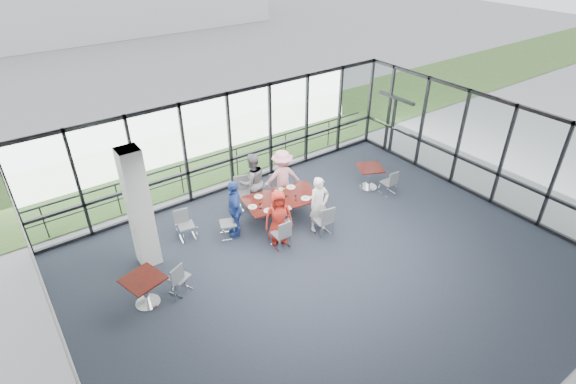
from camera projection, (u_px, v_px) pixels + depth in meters
floor at (332, 270)px, 11.28m from camera, size 12.00×10.00×0.02m
ceiling at (340, 156)px, 9.59m from camera, size 12.00×10.00×0.04m
wall_left at (62, 338)px, 7.46m from camera, size 0.10×10.00×3.20m
wall_front at (547, 367)px, 6.98m from camera, size 12.00×0.10×3.20m
curtain_wall_back at (230, 142)px, 13.89m from camera, size 12.00×0.10×3.20m
curtain_wall_right at (488, 150)px, 13.41m from camera, size 0.10×10.00×3.20m
exit_door at (393, 126)px, 16.29m from camera, size 0.12×1.60×2.10m
structural_column at (139, 209)px, 10.72m from camera, size 0.50×0.50×3.20m
apron at (172, 135)px, 18.19m from camera, size 80.00×70.00×0.02m
grass_strip at (193, 152)px, 16.79m from camera, size 80.00×5.00×0.01m
guard_rail at (223, 166)px, 14.88m from camera, size 12.00×0.06×0.06m
main_table at (282, 201)px, 12.78m from camera, size 2.30×1.51×0.75m
side_table_left at (144, 283)px, 9.97m from camera, size 0.99×0.99×0.75m
side_table_right at (370, 171)px, 14.34m from camera, size 1.02×1.02×0.75m
diner_near_left at (278, 217)px, 11.88m from camera, size 0.89×0.74×1.55m
diner_near_right at (319, 204)px, 12.31m from camera, size 0.64×0.49×1.64m
diner_far_left at (252, 182)px, 13.22m from camera, size 0.90×0.59×1.79m
diner_far_right at (282, 177)px, 13.49m from camera, size 1.25×0.92×1.74m
diner_end at (235, 208)px, 12.11m from camera, size 0.88×1.12×1.68m
chair_main_nl at (281, 234)px, 11.83m from camera, size 0.43×0.43×0.85m
chair_main_nr at (322, 220)px, 12.32m from camera, size 0.49×0.49×0.89m
chair_main_fl at (247, 193)px, 13.44m from camera, size 0.59×0.59×0.98m
chair_main_fr at (281, 188)px, 13.84m from camera, size 0.53×0.53×0.84m
chair_main_end at (228, 223)px, 12.21m from camera, size 0.55×0.55×0.88m
chair_spare_la at (179, 277)px, 10.40m from camera, size 0.56×0.56×0.87m
chair_spare_lb at (186, 226)px, 12.14m from camera, size 0.48×0.48×0.84m
chair_spare_r at (388, 182)px, 14.14m from camera, size 0.42×0.42×0.81m
plate_nl at (268, 211)px, 12.16m from camera, size 0.26×0.26×0.01m
plate_nr at (306, 198)px, 12.69m from camera, size 0.27×0.27×0.01m
plate_fl at (258, 197)px, 12.77m from camera, size 0.25×0.25×0.01m
plate_fr at (291, 187)px, 13.21m from camera, size 0.27×0.27×0.01m
plate_end at (252, 207)px, 12.32m from camera, size 0.25×0.25×0.01m
tumbler_a at (279, 203)px, 12.36m from camera, size 0.08×0.08×0.15m
tumbler_b at (296, 198)px, 12.60m from camera, size 0.07×0.07×0.13m
tumbler_c at (277, 191)px, 12.90m from camera, size 0.07×0.07×0.13m
tumbler_d at (260, 206)px, 12.23m from camera, size 0.08×0.08×0.15m
menu_a at (286, 209)px, 12.26m from camera, size 0.31×0.25×0.00m
menu_b at (316, 197)px, 12.77m from camera, size 0.34×0.24×0.00m
menu_c at (280, 190)px, 13.10m from camera, size 0.32×0.27×0.00m
condiment_caddy at (285, 196)px, 12.77m from camera, size 0.10×0.07×0.04m
ketchup_bottle at (283, 194)px, 12.74m from camera, size 0.06×0.06×0.18m
green_bottle at (284, 192)px, 12.79m from camera, size 0.05×0.05×0.20m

